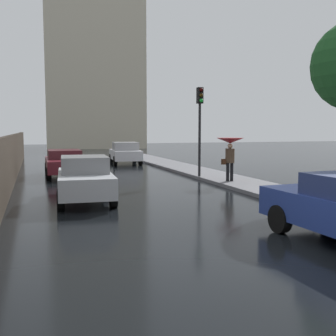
{
  "coord_description": "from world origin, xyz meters",
  "views": [
    {
      "loc": [
        -3.33,
        -6.18,
        2.39
      ],
      "look_at": [
        0.28,
        4.74,
        1.28
      ],
      "focal_mm": 43.24,
      "sensor_mm": 36.0,
      "label": 1
    }
  ],
  "objects_px": {
    "car_maroon_far_ahead": "(65,162)",
    "car_white_far_lane": "(125,153)",
    "traffic_light": "(200,115)",
    "car_silver_behind_camera": "(85,179)",
    "pedestrian_with_umbrella_near": "(230,146)"
  },
  "relations": [
    {
      "from": "traffic_light",
      "to": "car_silver_behind_camera",
      "type": "bearing_deg",
      "value": -144.0
    },
    {
      "from": "car_maroon_far_ahead",
      "to": "car_white_far_lane",
      "type": "distance_m",
      "value": 7.61
    },
    {
      "from": "traffic_light",
      "to": "car_white_far_lane",
      "type": "bearing_deg",
      "value": 99.26
    },
    {
      "from": "car_white_far_lane",
      "to": "pedestrian_with_umbrella_near",
      "type": "height_order",
      "value": "pedestrian_with_umbrella_near"
    },
    {
      "from": "car_white_far_lane",
      "to": "traffic_light",
      "type": "height_order",
      "value": "traffic_light"
    },
    {
      "from": "car_maroon_far_ahead",
      "to": "car_silver_behind_camera",
      "type": "bearing_deg",
      "value": 90.91
    },
    {
      "from": "car_silver_behind_camera",
      "to": "pedestrian_with_umbrella_near",
      "type": "relative_size",
      "value": 2.2
    },
    {
      "from": "car_silver_behind_camera",
      "to": "pedestrian_with_umbrella_near",
      "type": "height_order",
      "value": "pedestrian_with_umbrella_near"
    },
    {
      "from": "car_maroon_far_ahead",
      "to": "car_silver_behind_camera",
      "type": "distance_m",
      "value": 7.61
    },
    {
      "from": "car_maroon_far_ahead",
      "to": "car_white_far_lane",
      "type": "relative_size",
      "value": 1.09
    },
    {
      "from": "car_maroon_far_ahead",
      "to": "traffic_light",
      "type": "height_order",
      "value": "traffic_light"
    },
    {
      "from": "car_silver_behind_camera",
      "to": "pedestrian_with_umbrella_near",
      "type": "distance_m",
      "value": 6.87
    },
    {
      "from": "car_maroon_far_ahead",
      "to": "car_white_far_lane",
      "type": "height_order",
      "value": "car_white_far_lane"
    },
    {
      "from": "car_maroon_far_ahead",
      "to": "car_white_far_lane",
      "type": "bearing_deg",
      "value": -125.83
    },
    {
      "from": "car_white_far_lane",
      "to": "car_maroon_far_ahead",
      "type": "bearing_deg",
      "value": -121.67
    }
  ]
}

